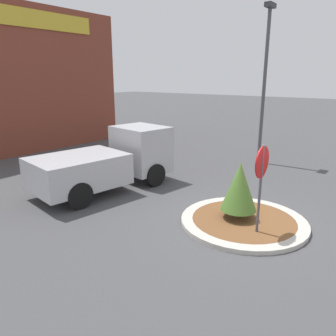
# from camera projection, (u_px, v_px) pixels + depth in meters

# --- Properties ---
(ground_plane) EXTENTS (120.00, 120.00, 0.00)m
(ground_plane) POSITION_uv_depth(u_px,v_px,m) (243.00, 223.00, 9.48)
(ground_plane) COLOR #474749
(traffic_island) EXTENTS (3.60, 3.60, 0.13)m
(traffic_island) POSITION_uv_depth(u_px,v_px,m) (243.00, 221.00, 9.46)
(traffic_island) COLOR #BCB7AD
(traffic_island) RESTS_ON ground_plane
(stop_sign) EXTENTS (0.83, 0.07, 2.47)m
(stop_sign) POSITION_uv_depth(u_px,v_px,m) (261.00, 173.00, 8.27)
(stop_sign) COLOR #4C4C51
(stop_sign) RESTS_ON ground_plane
(island_shrub) EXTENTS (1.03, 1.03, 1.66)m
(island_shrub) POSITION_uv_depth(u_px,v_px,m) (239.00, 187.00, 9.29)
(island_shrub) COLOR brown
(island_shrub) RESTS_ON traffic_island
(utility_truck) EXTENTS (5.48, 2.90, 2.19)m
(utility_truck) POSITION_uv_depth(u_px,v_px,m) (109.00, 161.00, 12.18)
(utility_truck) COLOR #B2B2B7
(utility_truck) RESTS_ON ground_plane
(light_pole) EXTENTS (0.70, 0.30, 7.18)m
(light_pole) POSITION_uv_depth(u_px,v_px,m) (265.00, 75.00, 15.02)
(light_pole) COLOR #4C4C51
(light_pole) RESTS_ON ground_plane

